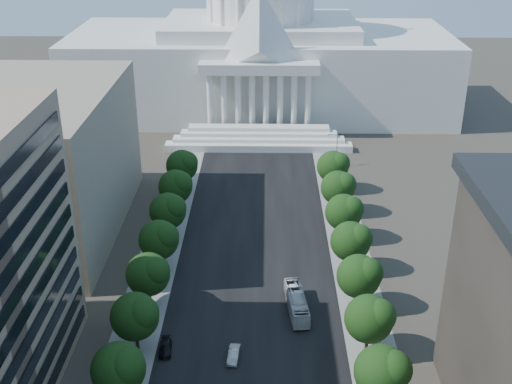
{
  "coord_description": "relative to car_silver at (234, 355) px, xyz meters",
  "views": [
    {
      "loc": [
        2.02,
        -20.86,
        65.51
      ],
      "look_at": [
        0.33,
        82.52,
        16.93
      ],
      "focal_mm": 45.0,
      "sensor_mm": 36.0,
      "label": 1
    }
  ],
  "objects": [
    {
      "name": "road_asphalt",
      "position": [
        2.71,
        32.16,
        -0.76
      ],
      "size": [
        30.0,
        260.0,
        0.01
      ],
      "primitive_type": "cube",
      "color": "black",
      "rests_on": "ground"
    },
    {
      "name": "sidewalk_left",
      "position": [
        -16.29,
        32.16,
        -0.76
      ],
      "size": [
        8.0,
        260.0,
        0.02
      ],
      "primitive_type": "cube",
      "color": "gray",
      "rests_on": "ground"
    },
    {
      "name": "sidewalk_right",
      "position": [
        21.71,
        32.16,
        -0.76
      ],
      "size": [
        8.0,
        260.0,
        0.02
      ],
      "primitive_type": "cube",
      "color": "gray",
      "rests_on": "ground"
    },
    {
      "name": "capitol",
      "position": [
        2.71,
        127.05,
        19.25
      ],
      "size": [
        120.0,
        56.0,
        73.0
      ],
      "color": "white",
      "rests_on": "ground"
    },
    {
      "name": "office_block_left_far",
      "position": [
        -45.29,
        42.16,
        14.24
      ],
      "size": [
        38.0,
        52.0,
        30.0
      ],
      "primitive_type": "cube",
      "color": "gray",
      "rests_on": "ground"
    },
    {
      "name": "tree_l_d",
      "position": [
        -14.95,
        -10.03,
        5.69
      ],
      "size": [
        7.79,
        7.6,
        9.97
      ],
      "color": "#33261C",
      "rests_on": "ground"
    },
    {
      "name": "tree_l_e",
      "position": [
        -14.95,
        1.97,
        5.69
      ],
      "size": [
        7.79,
        7.6,
        9.97
      ],
      "color": "#33261C",
      "rests_on": "ground"
    },
    {
      "name": "tree_l_f",
      "position": [
        -14.95,
        13.97,
        5.69
      ],
      "size": [
        7.79,
        7.6,
        9.97
      ],
      "color": "#33261C",
      "rests_on": "ground"
    },
    {
      "name": "tree_l_g",
      "position": [
        -14.95,
        25.97,
        5.69
      ],
      "size": [
        7.79,
        7.6,
        9.97
      ],
      "color": "#33261C",
      "rests_on": "ground"
    },
    {
      "name": "tree_l_h",
      "position": [
        -14.95,
        37.97,
        5.69
      ],
      "size": [
        7.79,
        7.6,
        9.97
      ],
      "color": "#33261C",
      "rests_on": "ground"
    },
    {
      "name": "tree_l_i",
      "position": [
        -14.95,
        49.97,
        5.69
      ],
      "size": [
        7.79,
        7.6,
        9.97
      ],
      "color": "#33261C",
      "rests_on": "ground"
    },
    {
      "name": "tree_l_j",
      "position": [
        -14.95,
        61.97,
        5.69
      ],
      "size": [
        7.79,
        7.6,
        9.97
      ],
      "color": "#33261C",
      "rests_on": "ground"
    },
    {
      "name": "tree_r_d",
      "position": [
        21.05,
        -10.03,
        5.69
      ],
      "size": [
        7.79,
        7.6,
        9.97
      ],
      "color": "#33261C",
      "rests_on": "ground"
    },
    {
      "name": "tree_r_e",
      "position": [
        21.05,
        1.97,
        5.69
      ],
      "size": [
        7.79,
        7.6,
        9.97
      ],
      "color": "#33261C",
      "rests_on": "ground"
    },
    {
      "name": "tree_r_f",
      "position": [
        21.05,
        13.97,
        5.69
      ],
      "size": [
        7.79,
        7.6,
        9.97
      ],
      "color": "#33261C",
      "rests_on": "ground"
    },
    {
      "name": "tree_r_g",
      "position": [
        21.05,
        25.97,
        5.69
      ],
      "size": [
        7.79,
        7.6,
        9.97
      ],
      "color": "#33261C",
      "rests_on": "ground"
    },
    {
      "name": "tree_r_h",
      "position": [
        21.05,
        37.97,
        5.69
      ],
      "size": [
        7.79,
        7.6,
        9.97
      ],
      "color": "#33261C",
      "rests_on": "ground"
    },
    {
      "name": "tree_r_i",
      "position": [
        21.05,
        49.97,
        5.69
      ],
      "size": [
        7.79,
        7.6,
        9.97
      ],
      "color": "#33261C",
      "rests_on": "ground"
    },
    {
      "name": "tree_r_j",
      "position": [
        21.05,
        61.97,
        5.69
      ],
      "size": [
        7.79,
        7.6,
        9.97
      ],
      "color": "#33261C",
      "rests_on": "ground"
    },
    {
      "name": "streetlight_c",
      "position": [
        22.61,
        2.16,
        5.06
      ],
      "size": [
        2.61,
        0.44,
        9.0
      ],
      "color": "gray",
      "rests_on": "ground"
    },
    {
      "name": "streetlight_d",
      "position": [
        22.61,
        27.16,
        5.06
      ],
      "size": [
        2.61,
        0.44,
        9.0
      ],
      "color": "gray",
      "rests_on": "ground"
    },
    {
      "name": "streetlight_e",
      "position": [
        22.61,
        52.16,
        5.06
      ],
      "size": [
        2.61,
        0.44,
        9.0
      ],
      "color": "gray",
      "rests_on": "ground"
    },
    {
      "name": "streetlight_f",
      "position": [
        22.61,
        77.16,
        5.06
      ],
      "size": [
        2.61,
        0.44,
        9.0
      ],
      "color": "gray",
      "rests_on": "ground"
    },
    {
      "name": "car_silver",
      "position": [
        0.0,
        0.0,
        0.0
      ],
      "size": [
        2.02,
        4.74,
        1.52
      ],
      "primitive_type": "imported",
      "rotation": [
        0.0,
        0.0,
        -0.09
      ],
      "color": "#ADAFB5",
      "rests_on": "ground"
    },
    {
      "name": "car_dark_b",
      "position": [
        -10.79,
        1.59,
        -0.07
      ],
      "size": [
        2.31,
        4.9,
        1.38
      ],
      "primitive_type": "imported",
      "rotation": [
        0.0,
        0.0,
        0.08
      ],
      "color": "black",
      "rests_on": "ground"
    },
    {
      "name": "city_bus",
      "position": [
        10.19,
        12.68,
        0.91
      ],
      "size": [
        4.14,
        12.23,
        3.34
      ],
      "primitive_type": "imported",
      "rotation": [
        0.0,
        0.0,
        0.11
      ],
      "color": "silver",
      "rests_on": "ground"
    }
  ]
}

